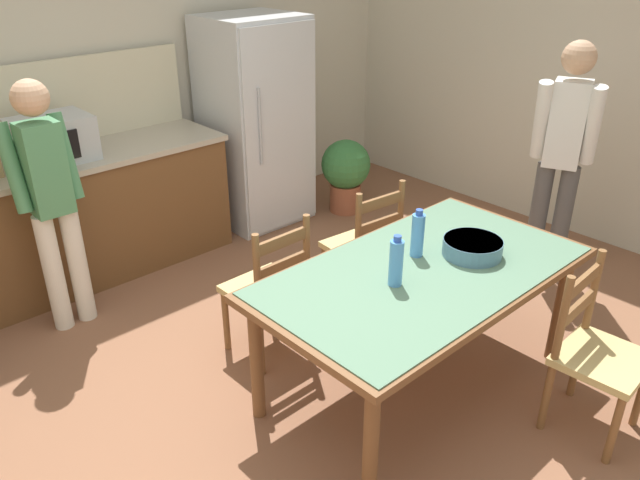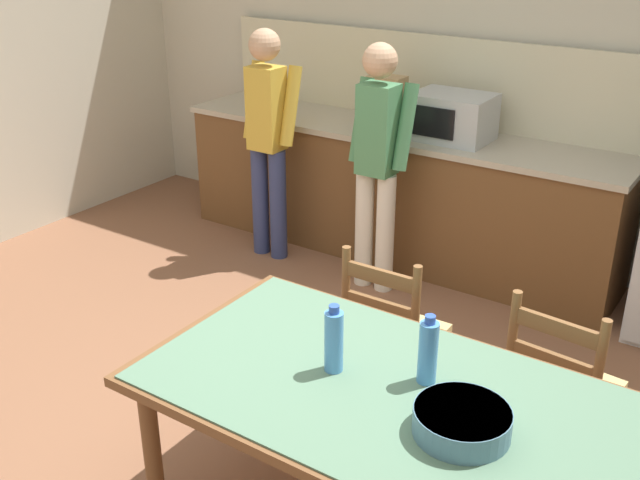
{
  "view_description": "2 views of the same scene",
  "coord_description": "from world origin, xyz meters",
  "px_view_note": "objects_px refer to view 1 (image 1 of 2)",
  "views": [
    {
      "loc": [
        -1.67,
        -1.96,
        2.34
      ],
      "look_at": [
        0.26,
        0.13,
        0.91
      ],
      "focal_mm": 35.0,
      "sensor_mm": 36.0,
      "label": 1
    },
    {
      "loc": [
        1.67,
        -2.21,
        2.32
      ],
      "look_at": [
        -0.02,
        0.32,
        0.96
      ],
      "focal_mm": 42.0,
      "sensor_mm": 36.0,
      "label": 2
    }
  ],
  "objects_px": {
    "dining_table": "(422,282)",
    "chair_side_near_right": "(596,354)",
    "microwave": "(52,139)",
    "bottle_near_centre": "(396,262)",
    "bottle_off_centre": "(418,235)",
    "refrigerator": "(255,123)",
    "chair_side_far_left": "(269,290)",
    "potted_plant": "(346,171)",
    "chair_side_far_right": "(365,247)",
    "person_at_counter": "(50,196)",
    "person_by_table": "(562,150)",
    "serving_bowl": "(473,246)"
  },
  "relations": [
    {
      "from": "person_at_counter",
      "to": "serving_bowl",
      "type": "bearing_deg",
      "value": -143.85
    },
    {
      "from": "microwave",
      "to": "person_by_table",
      "type": "height_order",
      "value": "person_by_table"
    },
    {
      "from": "dining_table",
      "to": "person_by_table",
      "type": "bearing_deg",
      "value": 6.51
    },
    {
      "from": "chair_side_far_right",
      "to": "potted_plant",
      "type": "height_order",
      "value": "chair_side_far_right"
    },
    {
      "from": "refrigerator",
      "to": "microwave",
      "type": "bearing_deg",
      "value": 179.36
    },
    {
      "from": "microwave",
      "to": "serving_bowl",
      "type": "distance_m",
      "value": 2.82
    },
    {
      "from": "refrigerator",
      "to": "microwave",
      "type": "relative_size",
      "value": 3.46
    },
    {
      "from": "person_at_counter",
      "to": "person_by_table",
      "type": "distance_m",
      "value": 3.38
    },
    {
      "from": "chair_side_near_right",
      "to": "person_by_table",
      "type": "bearing_deg",
      "value": 32.91
    },
    {
      "from": "microwave",
      "to": "person_by_table",
      "type": "xyz_separation_m",
      "value": [
        2.65,
        -2.26,
        -0.12
      ]
    },
    {
      "from": "bottle_off_centre",
      "to": "person_at_counter",
      "type": "relative_size",
      "value": 0.17
    },
    {
      "from": "refrigerator",
      "to": "potted_plant",
      "type": "xyz_separation_m",
      "value": [
        0.66,
        -0.43,
        -0.48
      ]
    },
    {
      "from": "bottle_near_centre",
      "to": "person_at_counter",
      "type": "bearing_deg",
      "value": 115.6
    },
    {
      "from": "person_at_counter",
      "to": "bottle_off_centre",
      "type": "bearing_deg",
      "value": -145.51
    },
    {
      "from": "microwave",
      "to": "bottle_off_centre",
      "type": "relative_size",
      "value": 1.85
    },
    {
      "from": "microwave",
      "to": "person_by_table",
      "type": "bearing_deg",
      "value": -40.44
    },
    {
      "from": "refrigerator",
      "to": "dining_table",
      "type": "distance_m",
      "value": 2.57
    },
    {
      "from": "chair_side_near_right",
      "to": "person_by_table",
      "type": "distance_m",
      "value": 1.75
    },
    {
      "from": "chair_side_near_right",
      "to": "person_at_counter",
      "type": "relative_size",
      "value": 0.57
    },
    {
      "from": "bottle_near_centre",
      "to": "potted_plant",
      "type": "bearing_deg",
      "value": 50.42
    },
    {
      "from": "chair_side_far_right",
      "to": "bottle_near_centre",
      "type": "bearing_deg",
      "value": 56.75
    },
    {
      "from": "dining_table",
      "to": "chair_side_near_right",
      "type": "height_order",
      "value": "chair_side_near_right"
    },
    {
      "from": "bottle_off_centre",
      "to": "potted_plant",
      "type": "bearing_deg",
      "value": 54.5
    },
    {
      "from": "chair_side_far_left",
      "to": "potted_plant",
      "type": "distance_m",
      "value": 2.21
    },
    {
      "from": "chair_side_far_right",
      "to": "person_at_counter",
      "type": "height_order",
      "value": "person_at_counter"
    },
    {
      "from": "bottle_near_centre",
      "to": "potted_plant",
      "type": "xyz_separation_m",
      "value": [
        1.66,
        2.01,
        -0.49
      ]
    },
    {
      "from": "chair_side_far_left",
      "to": "potted_plant",
      "type": "height_order",
      "value": "chair_side_far_left"
    },
    {
      "from": "serving_bowl",
      "to": "person_by_table",
      "type": "distance_m",
      "value": 1.46
    },
    {
      "from": "microwave",
      "to": "chair_side_near_right",
      "type": "xyz_separation_m",
      "value": [
        1.31,
        -3.25,
        -0.63
      ]
    },
    {
      "from": "refrigerator",
      "to": "person_at_counter",
      "type": "distance_m",
      "value": 1.99
    },
    {
      "from": "refrigerator",
      "to": "potted_plant",
      "type": "relative_size",
      "value": 2.6
    },
    {
      "from": "dining_table",
      "to": "chair_side_near_right",
      "type": "bearing_deg",
      "value": -63.07
    },
    {
      "from": "microwave",
      "to": "potted_plant",
      "type": "bearing_deg",
      "value": -10.84
    },
    {
      "from": "bottle_off_centre",
      "to": "serving_bowl",
      "type": "xyz_separation_m",
      "value": [
        0.23,
        -0.2,
        -0.07
      ]
    },
    {
      "from": "microwave",
      "to": "bottle_near_centre",
      "type": "relative_size",
      "value": 1.85
    },
    {
      "from": "dining_table",
      "to": "chair_side_far_left",
      "type": "height_order",
      "value": "chair_side_far_left"
    },
    {
      "from": "bottle_off_centre",
      "to": "dining_table",
      "type": "bearing_deg",
      "value": -125.93
    },
    {
      "from": "bottle_near_centre",
      "to": "chair_side_far_right",
      "type": "xyz_separation_m",
      "value": [
        0.63,
        0.79,
        -0.44
      ]
    },
    {
      "from": "dining_table",
      "to": "chair_side_far_right",
      "type": "bearing_deg",
      "value": 62.93
    },
    {
      "from": "chair_side_near_right",
      "to": "bottle_near_centre",
      "type": "bearing_deg",
      "value": 124.81
    },
    {
      "from": "bottle_off_centre",
      "to": "chair_side_far_right",
      "type": "xyz_separation_m",
      "value": [
        0.31,
        0.67,
        -0.44
      ]
    },
    {
      "from": "refrigerator",
      "to": "person_by_table",
      "type": "xyz_separation_m",
      "value": [
        0.97,
        -2.24,
        0.09
      ]
    },
    {
      "from": "dining_table",
      "to": "bottle_off_centre",
      "type": "relative_size",
      "value": 6.71
    },
    {
      "from": "bottle_off_centre",
      "to": "potted_plant",
      "type": "relative_size",
      "value": 0.4
    },
    {
      "from": "chair_side_far_left",
      "to": "person_at_counter",
      "type": "height_order",
      "value": "person_at_counter"
    },
    {
      "from": "refrigerator",
      "to": "chair_side_near_right",
      "type": "height_order",
      "value": "refrigerator"
    },
    {
      "from": "dining_table",
      "to": "chair_side_near_right",
      "type": "relative_size",
      "value": 1.99
    },
    {
      "from": "chair_side_far_right",
      "to": "dining_table",
      "type": "bearing_deg",
      "value": 68.23
    },
    {
      "from": "bottle_off_centre",
      "to": "refrigerator",
      "type": "bearing_deg",
      "value": 73.52
    },
    {
      "from": "chair_side_far_right",
      "to": "chair_side_far_left",
      "type": "relative_size",
      "value": 1.0
    }
  ]
}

